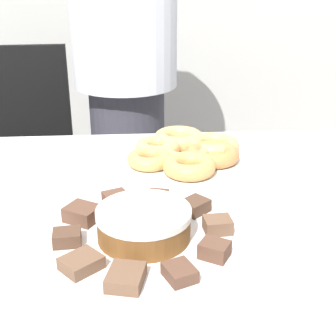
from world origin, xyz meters
TOP-DOWN VIEW (x-y plane):
  - table at (0.00, 0.00)m, footprint 1.75×0.86m
  - person_standing at (-0.06, 0.78)m, footprint 0.35×0.35m
  - office_chair_left at (-0.48, 0.82)m, footprint 0.46×0.46m
  - plate_cake at (-0.02, -0.14)m, footprint 0.35×0.35m
  - plate_donuts at (0.09, 0.22)m, footprint 0.34×0.34m
  - frosted_cake at (-0.02, -0.14)m, footprint 0.16×0.16m
  - lamington_0 at (0.03, -0.26)m, footprint 0.06×0.06m
  - lamington_1 at (0.09, -0.21)m, footprint 0.06×0.06m
  - lamington_2 at (0.11, -0.13)m, footprint 0.05×0.04m
  - lamington_3 at (0.08, -0.06)m, footprint 0.06×0.06m
  - lamington_4 at (0.01, -0.01)m, footprint 0.05×0.05m
  - lamington_5 at (-0.07, -0.02)m, footprint 0.06×0.06m
  - lamington_6 at (-0.13, -0.07)m, footprint 0.07×0.07m
  - lamington_7 at (-0.15, -0.15)m, footprint 0.05×0.04m
  - lamington_8 at (-0.12, -0.22)m, footprint 0.07×0.07m
  - lamington_9 at (-0.05, -0.26)m, footprint 0.06×0.07m
  - donut_0 at (0.09, 0.22)m, footprint 0.12×0.12m
  - donut_1 at (0.16, 0.25)m, footprint 0.13×0.13m
  - donut_2 at (0.08, 0.31)m, footprint 0.13×0.13m
  - donut_3 at (0.02, 0.25)m, footprint 0.11×0.11m
  - donut_4 at (0.00, 0.17)m, footprint 0.11×0.11m
  - donut_5 at (0.09, 0.12)m, footprint 0.12×0.12m
  - donut_6 at (0.15, 0.19)m, footprint 0.13×0.13m

SIDE VIEW (x-z plane):
  - office_chair_left at x=-0.48m, z-range -0.02..0.87m
  - table at x=0.00m, z-range 0.28..1.00m
  - plate_cake at x=-0.02m, z-range 0.72..0.73m
  - plate_donuts at x=0.09m, z-range 0.72..0.73m
  - lamington_0 at x=0.03m, z-range 0.73..0.75m
  - lamington_8 at x=-0.12m, z-range 0.73..0.75m
  - lamington_9 at x=-0.05m, z-range 0.73..0.75m
  - lamington_4 at x=0.01m, z-range 0.73..0.75m
  - lamington_7 at x=-0.15m, z-range 0.73..0.75m
  - lamington_3 at x=0.08m, z-range 0.73..0.76m
  - lamington_5 at x=-0.07m, z-range 0.73..0.76m
  - lamington_2 at x=0.11m, z-range 0.73..0.76m
  - lamington_1 at x=0.09m, z-range 0.73..0.76m
  - lamington_6 at x=-0.13m, z-range 0.73..0.76m
  - donut_0 at x=0.09m, z-range 0.73..0.76m
  - donut_4 at x=0.00m, z-range 0.73..0.76m
  - donut_1 at x=0.16m, z-range 0.73..0.76m
  - donut_3 at x=0.02m, z-range 0.73..0.76m
  - donut_6 at x=0.15m, z-range 0.73..0.77m
  - donut_2 at x=0.08m, z-range 0.73..0.77m
  - donut_5 at x=0.09m, z-range 0.73..0.77m
  - frosted_cake at x=-0.02m, z-range 0.73..0.78m
  - person_standing at x=-0.06m, z-range 0.04..1.61m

